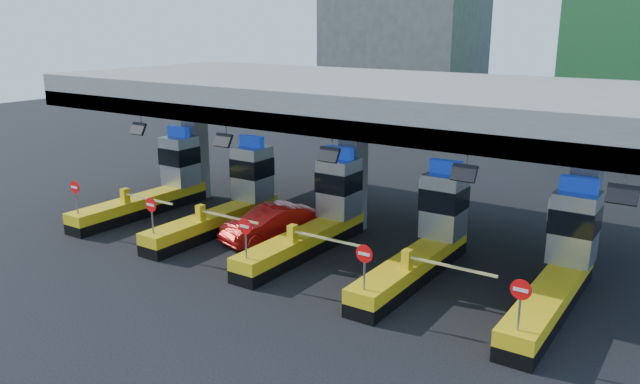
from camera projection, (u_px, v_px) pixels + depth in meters
The scene contains 9 objects.
ground at pixel (316, 248), 26.93m from camera, with size 120.00×120.00×0.00m, color black.
toll_canopy at pixel (353, 99), 27.62m from camera, with size 28.00×12.09×7.00m.
toll_lane_far_left at pixel (159, 183), 32.16m from camera, with size 4.43×8.00×4.16m.
toll_lane_left at pixel (232, 198), 29.47m from camera, with size 4.43×8.00×4.16m.
toll_lane_center at pixel (320, 215), 26.78m from camera, with size 4.43×8.00×4.16m.
toll_lane_right at pixel (427, 237), 24.10m from camera, with size 4.43×8.00×4.16m.
toll_lane_far_right at pixel (561, 264), 21.41m from camera, with size 4.43×8.00×4.16m.
bg_building_concrete at pixel (404, 27), 60.94m from camera, with size 14.00×10.00×18.00m, color #4C4C49.
red_car at pixel (271, 223), 27.75m from camera, with size 1.61×4.62×1.52m, color #B7110E.
Camera 1 is at (14.25, -20.97, 9.39)m, focal length 35.00 mm.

